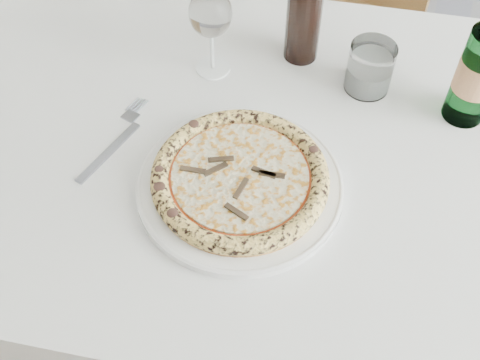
{
  "coord_description": "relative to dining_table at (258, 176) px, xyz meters",
  "views": [
    {
      "loc": [
        0.16,
        -0.6,
        1.51
      ],
      "look_at": [
        -0.01,
        -0.07,
        0.78
      ],
      "focal_mm": 45.0,
      "sensor_mm": 36.0,
      "label": 1
    }
  ],
  "objects": [
    {
      "name": "wine_glass",
      "position": [
        -0.13,
        0.14,
        0.21
      ],
      "size": [
        0.07,
        0.07,
        0.17
      ],
      "color": "white",
      "rests_on": "dining_table"
    },
    {
      "name": "dining_table",
      "position": [
        0.0,
        0.0,
        0.0
      ],
      "size": [
        1.46,
        0.97,
        0.76
      ],
      "color": "brown",
      "rests_on": "floor"
    },
    {
      "name": "floor",
      "position": [
        0.01,
        -0.03,
        -0.67
      ],
      "size": [
        5.0,
        6.0,
        0.02
      ],
      "primitive_type": "cube",
      "color": "slate",
      "rests_on": "ground"
    },
    {
      "name": "wine_bottle",
      "position": [
        0.01,
        0.23,
        0.2
      ],
      "size": [
        0.06,
        0.06,
        0.26
      ],
      "color": "black",
      "rests_on": "dining_table"
    },
    {
      "name": "fork",
      "position": [
        -0.23,
        -0.07,
        0.1
      ],
      "size": [
        0.05,
        0.21,
        0.0
      ],
      "color": "#8A8EA2",
      "rests_on": "dining_table"
    },
    {
      "name": "plate",
      "position": [
        -0.0,
        -0.1,
        0.1
      ],
      "size": [
        0.32,
        0.32,
        0.02
      ],
      "color": "white",
      "rests_on": "dining_table"
    },
    {
      "name": "tumbler",
      "position": [
        0.14,
        0.18,
        0.13
      ],
      "size": [
        0.08,
        0.08,
        0.09
      ],
      "color": "silver",
      "rests_on": "dining_table"
    },
    {
      "name": "pizza",
      "position": [
        -0.0,
        -0.1,
        0.12
      ],
      "size": [
        0.27,
        0.27,
        0.03
      ],
      "color": "#F3B159",
      "rests_on": "plate"
    }
  ]
}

